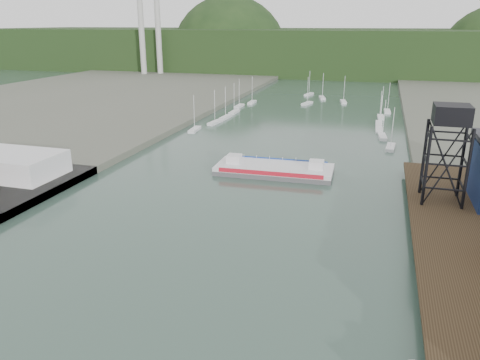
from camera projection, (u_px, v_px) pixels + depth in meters
The scene contains 7 objects.
east_pier at pixel (464, 235), 65.92m from camera, with size 14.00×70.00×2.45m.
white_shed at pixel (13, 165), 91.84m from camera, with size 18.00×12.00×4.50m, color silver.
lift_tower at pixel (451, 121), 73.84m from camera, with size 6.50×6.50×16.00m.
marina_sailboats at pixel (307, 114), 161.25m from camera, with size 57.71×92.65×0.90m.
smokestacks at pixel (149, 23), 265.88m from camera, with size 11.20×8.20×60.00m.
distant_hills at pixel (340, 54), 306.91m from camera, with size 500.00×120.00×80.00m.
chain_ferry at pixel (274, 169), 98.52m from camera, with size 24.69×10.76×3.51m.
Camera 1 is at (23.94, -21.47, 30.44)m, focal length 35.00 mm.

